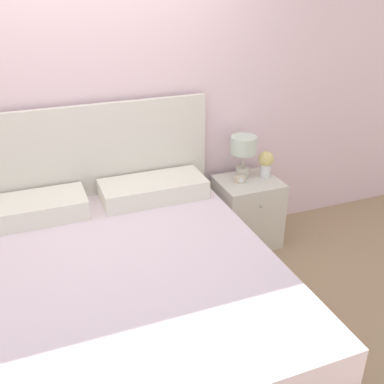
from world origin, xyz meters
TOP-DOWN VIEW (x-y plane):
  - ground_plane at (0.00, 0.00)m, footprint 12.00×12.00m
  - wall_back at (0.00, 0.07)m, footprint 8.00×0.06m
  - bed at (0.00, -0.98)m, footprint 1.91×2.11m
  - nightstand at (1.27, -0.24)m, footprint 0.51×0.46m
  - table_lamp at (1.26, -0.15)m, footprint 0.21×0.21m
  - flower_vase at (1.45, -0.20)m, footprint 0.13×0.13m
  - alarm_clock at (1.19, -0.24)m, footprint 0.08×0.05m

SIDE VIEW (x-z plane):
  - ground_plane at x=0.00m, z-range 0.00..0.00m
  - nightstand at x=1.27m, z-range 0.00..0.59m
  - bed at x=0.00m, z-range -0.32..0.97m
  - alarm_clock at x=1.19m, z-range 0.59..0.64m
  - flower_vase at x=1.45m, z-range 0.60..0.82m
  - table_lamp at x=1.26m, z-range 0.66..1.02m
  - wall_back at x=0.00m, z-range 0.00..2.60m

